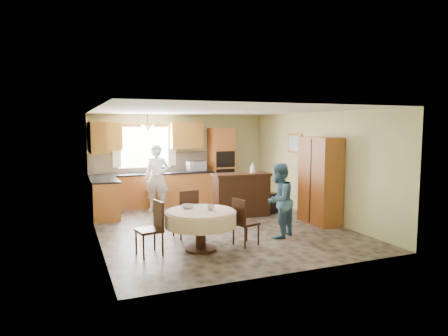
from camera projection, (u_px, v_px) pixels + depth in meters
name	position (u px, v px, depth m)	size (l,w,h in m)	color
floor	(218.00, 226.00, 8.69)	(5.00, 6.00, 0.01)	brown
ceiling	(218.00, 111.00, 8.43)	(5.00, 6.00, 0.01)	white
wall_back	(180.00, 159.00, 11.33)	(5.00, 0.02, 2.50)	tan
wall_front	(292.00, 190.00, 5.79)	(5.00, 0.02, 2.50)	tan
wall_left	(96.00, 175.00, 7.63)	(0.02, 6.00, 2.50)	tan
wall_right	(316.00, 165.00, 9.49)	(0.02, 6.00, 2.50)	tan
window	(145.00, 147.00, 10.90)	(1.40, 0.03, 1.10)	white
curtain_left	(117.00, 146.00, 10.57)	(0.22, 0.02, 1.15)	white
curtain_right	(172.00, 145.00, 11.13)	(0.22, 0.02, 1.15)	white
base_cab_back	(153.00, 190.00, 10.82)	(3.30, 0.60, 0.88)	#C47134
counter_back	(153.00, 173.00, 10.77)	(3.30, 0.64, 0.04)	black
base_cab_left	(105.00, 199.00, 9.49)	(0.60, 1.20, 0.88)	#C47134
counter_left	(104.00, 180.00, 9.44)	(0.64, 1.20, 0.04)	black
backsplash	(150.00, 162.00, 11.01)	(3.30, 0.02, 0.55)	#CEB191
wall_cab_left	(105.00, 136.00, 10.35)	(0.85, 0.33, 0.72)	#C78831
wall_cab_right	(186.00, 136.00, 11.16)	(0.90, 0.33, 0.72)	#C78831
wall_cab_side	(97.00, 137.00, 9.29)	(0.33, 1.20, 0.72)	#C78831
oven_tower	(222.00, 165.00, 11.49)	(0.66, 0.62, 2.12)	#C47134
oven_upper	(226.00, 159.00, 11.18)	(0.56, 0.01, 0.45)	black
oven_lower	(226.00, 177.00, 11.23)	(0.56, 0.01, 0.45)	black
pendant	(148.00, 128.00, 10.41)	(0.36, 0.36, 0.18)	beige
sideboard	(241.00, 196.00, 9.64)	(1.37, 0.57, 0.98)	#32180D
space_heater	(270.00, 203.00, 9.96)	(0.37, 0.26, 0.51)	black
cupboard	(320.00, 181.00, 8.89)	(0.51, 1.01, 1.93)	#C47134
dining_table	(201.00, 219.00, 6.98)	(1.25, 1.25, 0.71)	#32180D
chair_left	(153.00, 225.00, 6.74)	(0.46, 0.46, 0.91)	#32180D
chair_back	(187.00, 211.00, 7.73)	(0.47, 0.47, 0.95)	#32180D
chair_right	(243.00, 220.00, 7.24)	(0.47, 0.47, 0.87)	#32180D
framed_picture	(295.00, 143.00, 10.24)	(0.06, 0.60, 0.49)	#C68C3A
microwave	(196.00, 166.00, 11.16)	(0.50, 0.34, 0.28)	silver
person_sink	(157.00, 178.00, 10.19)	(0.62, 0.41, 1.71)	silver
person_dining	(279.00, 200.00, 7.77)	(0.71, 0.55, 1.46)	#3D6185
bowl_sideboard	(226.00, 176.00, 9.43)	(0.21, 0.21, 0.05)	#B2B2B2
bottle_sideboard	(252.00, 169.00, 9.68)	(0.12, 0.12, 0.32)	silver
cup_table	(211.00, 207.00, 6.99)	(0.13, 0.13, 0.10)	#B2B2B2
bowl_table	(188.00, 206.00, 7.14)	(0.22, 0.22, 0.07)	#B2B2B2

